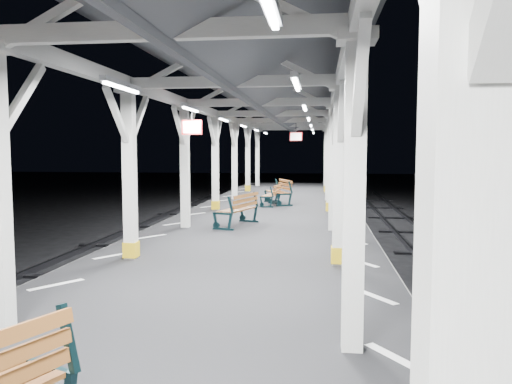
# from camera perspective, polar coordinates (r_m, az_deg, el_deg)

# --- Properties ---
(ground) EXTENTS (120.00, 120.00, 0.00)m
(ground) POSITION_cam_1_polar(r_m,az_deg,el_deg) (8.04, -5.35, -18.01)
(ground) COLOR black
(ground) RESTS_ON ground
(platform) EXTENTS (6.00, 50.00, 1.00)m
(platform) POSITION_cam_1_polar(r_m,az_deg,el_deg) (7.86, -5.38, -14.65)
(platform) COLOR black
(platform) RESTS_ON ground
(hazard_stripes_left) EXTENTS (1.00, 48.00, 0.01)m
(hazard_stripes_left) POSITION_cam_1_polar(r_m,az_deg,el_deg) (8.57, -21.84, -9.81)
(hazard_stripes_left) COLOR silver
(hazard_stripes_left) RESTS_ON platform
(hazard_stripes_right) EXTENTS (1.00, 48.00, 0.01)m
(hazard_stripes_right) POSITION_cam_1_polar(r_m,az_deg,el_deg) (7.58, 13.37, -11.51)
(hazard_stripes_right) COLOR silver
(hazard_stripes_right) RESTS_ON platform
(canopy) EXTENTS (5.40, 49.00, 4.65)m
(canopy) POSITION_cam_1_polar(r_m,az_deg,el_deg) (7.54, -5.66, 15.80)
(canopy) COLOR silver
(canopy) RESTS_ON platform
(bench_mid) EXTENTS (1.08, 1.80, 0.92)m
(bench_mid) POSITION_cam_1_polar(r_m,az_deg,el_deg) (13.90, -1.87, -1.92)
(bench_mid) COLOR black
(bench_mid) RESTS_ON platform
(bench_far) EXTENTS (0.72, 1.53, 0.80)m
(bench_far) POSITION_cam_1_polar(r_m,az_deg,el_deg) (19.09, 1.94, -0.29)
(bench_far) COLOR black
(bench_far) RESTS_ON platform
(bench_extra) EXTENTS (1.25, 1.88, 0.96)m
(bench_extra) POSITION_cam_1_polar(r_m,az_deg,el_deg) (19.67, 2.79, 0.11)
(bench_extra) COLOR black
(bench_extra) RESTS_ON platform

